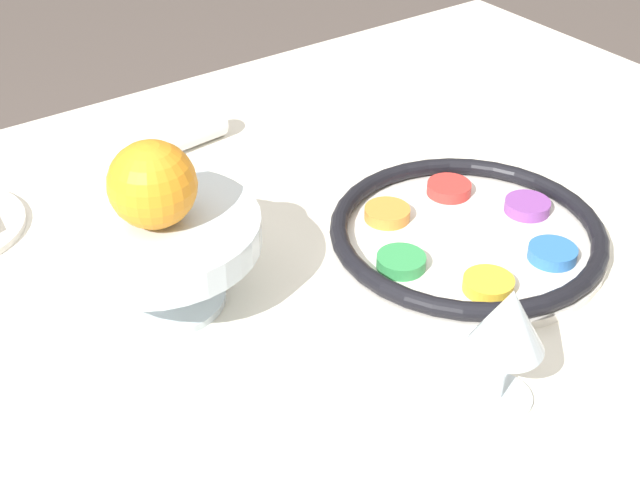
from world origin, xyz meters
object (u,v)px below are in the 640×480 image
object	(u,v)px
fruit_stand	(154,238)
orange_fruit	(152,185)
wine_glass	(509,324)
napkin_roll	(163,142)
seder_plate	(467,234)

from	to	relation	value
fruit_stand	orange_fruit	world-z (taller)	orange_fruit
wine_glass	fruit_stand	distance (m)	0.35
fruit_stand	napkin_roll	bearing A→B (deg)	-117.65
orange_fruit	seder_plate	bearing A→B (deg)	162.49
wine_glass	napkin_roll	world-z (taller)	wine_glass
orange_fruit	napkin_roll	size ratio (longest dim) A/B	0.46
fruit_stand	orange_fruit	xyz separation A→B (m)	(-0.00, 0.01, 0.07)
fruit_stand	wine_glass	bearing A→B (deg)	120.40
seder_plate	fruit_stand	world-z (taller)	fruit_stand
seder_plate	orange_fruit	world-z (taller)	orange_fruit
fruit_stand	orange_fruit	size ratio (longest dim) A/B	2.45
orange_fruit	wine_glass	bearing A→B (deg)	121.16
seder_plate	wine_glass	distance (m)	0.25
seder_plate	fruit_stand	distance (m)	0.35
fruit_stand	orange_fruit	bearing A→B (deg)	93.53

